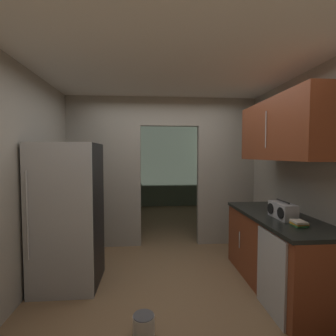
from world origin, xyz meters
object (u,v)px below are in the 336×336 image
refrigerator (68,215)px  paint_can (144,325)px  boombox (282,211)px  book_stack (299,223)px  dishwasher (271,274)px

refrigerator → paint_can: refrigerator is taller
boombox → book_stack: size_ratio=2.30×
refrigerator → paint_can: (0.93, -0.95, -0.78)m
dishwasher → boombox: bearing=49.0°
boombox → refrigerator: bearing=170.7°
refrigerator → book_stack: size_ratio=10.72×
boombox → book_stack: bearing=-90.3°
book_stack → boombox: bearing=89.7°
dishwasher → book_stack: bearing=5.2°
book_stack → paint_can: bearing=-171.8°
paint_can → boombox: bearing=19.1°
boombox → dishwasher: bearing=-131.0°
refrigerator → boombox: 2.53m
book_stack → paint_can: size_ratio=0.84×
refrigerator → dishwasher: bearing=-18.9°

